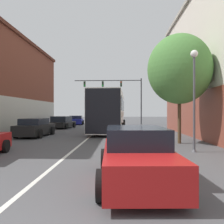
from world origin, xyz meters
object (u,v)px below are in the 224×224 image
(parked_car_left_near, at_px, (35,128))
(street_tree_near, at_px, (179,69))
(traffic_signal_gantry, at_px, (119,90))
(hatchback_foreground, at_px, (136,156))
(street_lamp, at_px, (194,90))
(parked_car_left_far, at_px, (62,123))
(parked_car_left_mid, at_px, (76,120))
(bus, at_px, (109,110))

(parked_car_left_near, distance_m, street_tree_near, 10.98)
(parked_car_left_near, bearing_deg, traffic_signal_gantry, -19.50)
(hatchback_foreground, bearing_deg, street_lamp, -36.91)
(street_lamp, relative_size, street_tree_near, 0.73)
(traffic_signal_gantry, xyz_separation_m, street_tree_near, (3.67, -19.50, -0.81))
(parked_car_left_far, bearing_deg, street_lamp, -137.85)
(hatchback_foreground, relative_size, parked_car_left_far, 0.97)
(hatchback_foreground, xyz_separation_m, street_lamp, (2.96, 4.33, 2.14))
(hatchback_foreground, relative_size, parked_car_left_mid, 0.88)
(bus, xyz_separation_m, street_lamp, (4.40, -10.09, 0.84))
(bus, relative_size, traffic_signal_gantry, 1.05)
(hatchback_foreground, height_order, parked_car_left_mid, hatchback_foreground)
(traffic_signal_gantry, bearing_deg, parked_car_left_far, -127.68)
(parked_car_left_near, bearing_deg, parked_car_left_far, 2.34)
(parked_car_left_mid, relative_size, street_lamp, 0.97)
(parked_car_left_mid, xyz_separation_m, parked_car_left_far, (-0.17, -7.06, 0.02))
(traffic_signal_gantry, bearing_deg, street_lamp, -80.80)
(parked_car_left_near, relative_size, street_tree_near, 0.67)
(bus, height_order, traffic_signal_gantry, traffic_signal_gantry)
(street_lamp, bearing_deg, parked_car_left_near, 148.23)
(parked_car_left_far, relative_size, street_tree_near, 0.65)
(hatchback_foreground, distance_m, traffic_signal_gantry, 26.96)
(parked_car_left_mid, bearing_deg, traffic_signal_gantry, -86.61)
(bus, height_order, hatchback_foreground, bus)
(hatchback_foreground, height_order, street_lamp, street_lamp)
(bus, height_order, parked_car_left_far, bus)
(bus, relative_size, parked_car_left_far, 2.53)
(hatchback_foreground, relative_size, traffic_signal_gantry, 0.40)
(parked_car_left_mid, bearing_deg, bus, -160.98)
(bus, height_order, street_tree_near, street_tree_near)
(hatchback_foreground, relative_size, parked_car_left_near, 0.94)
(parked_car_left_mid, distance_m, street_tree_near, 21.18)
(street_lamp, bearing_deg, parked_car_left_mid, 114.69)
(parked_car_left_near, bearing_deg, bus, -51.50)
(bus, distance_m, parked_car_left_far, 6.93)
(street_lamp, xyz_separation_m, street_tree_near, (0.07, 2.75, 1.49))
(street_tree_near, bearing_deg, parked_car_left_near, 161.47)
(parked_car_left_mid, bearing_deg, parked_car_left_far, 171.95)
(parked_car_left_mid, relative_size, parked_car_left_far, 1.09)
(parked_car_left_near, bearing_deg, hatchback_foreground, -145.55)
(bus, relative_size, parked_car_left_near, 2.47)
(bus, relative_size, hatchback_foreground, 2.62)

